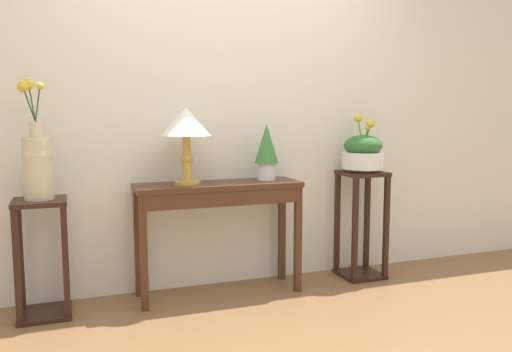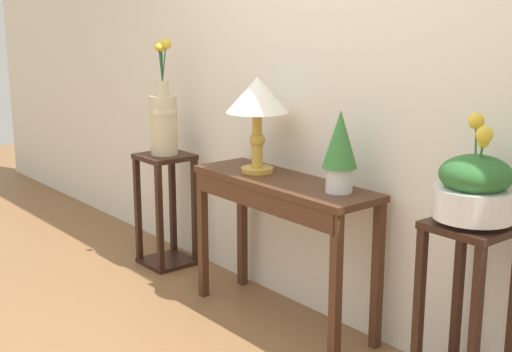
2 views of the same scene
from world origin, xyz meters
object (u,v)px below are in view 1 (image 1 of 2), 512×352
Objects in this scene: potted_plant_on_console at (267,149)px; planter_bowl_wide_right at (363,152)px; pedestal_stand_left at (42,258)px; flower_vase_tall_left at (37,159)px; table_lamp at (186,126)px; console_table at (219,202)px; pedestal_stand_right at (361,224)px.

potted_plant_on_console is 0.76m from planter_bowl_wide_right.
flower_vase_tall_left is at bearing 141.47° from pedestal_stand_left.
table_lamp reaches higher than pedestal_stand_left.
console_table is 1.17m from flower_vase_tall_left.
pedestal_stand_right is (0.76, -0.03, -0.59)m from potted_plant_on_console.
planter_bowl_wide_right is (1.13, 0.02, 0.31)m from console_table.
console_table is at bearing -0.38° from flower_vase_tall_left.
potted_plant_on_console is at bearing 177.61° from planter_bowl_wide_right.
pedestal_stand_left is 0.90× the size of pedestal_stand_right.
pedestal_stand_left is at bearing -179.57° from planter_bowl_wide_right.
planter_bowl_wide_right reaches higher than potted_plant_on_console.
potted_plant_on_console is 0.92× the size of planter_bowl_wide_right.
potted_plant_on_console is at bearing 8.53° from console_table.
pedestal_stand_right is 1.89× the size of planter_bowl_wide_right.
table_lamp is 0.60m from potted_plant_on_console.
pedestal_stand_right is (2.25, 0.02, 0.04)m from pedestal_stand_left.
planter_bowl_wide_right is at bearing 0.05° from table_lamp.
pedestal_stand_right is at bearing 0.06° from table_lamp.
potted_plant_on_console reaches higher than console_table.
flower_vase_tall_left is (-1.49, -0.05, -0.02)m from potted_plant_on_console.
console_table is 1.54× the size of pedestal_stand_left.
table_lamp is 1.21m from pedestal_stand_left.
planter_bowl_wide_right reaches higher than pedestal_stand_left.
planter_bowl_wide_right is (2.25, 0.02, -0.02)m from flower_vase_tall_left.
console_table is 0.56m from table_lamp.
planter_bowl_wide_right is at bearing 1.16° from console_table.
table_lamp is at bearing 174.29° from console_table.
console_table is 0.51m from potted_plant_on_console.
flower_vase_tall_left is at bearing -178.19° from potted_plant_on_console.
planter_bowl_wide_right is at bearing 0.43° from pedestal_stand_left.
flower_vase_tall_left reaches higher than console_table.
table_lamp reaches higher than console_table.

